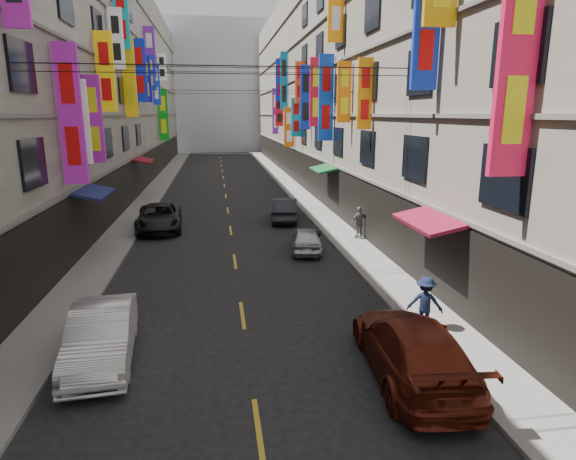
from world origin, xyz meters
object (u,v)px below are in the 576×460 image
object	(u,v)px
car_right_far	(284,210)
pedestrian_rnear	(425,303)
car_right_near	(412,348)
pedestrian_rfar	(359,223)
car_right_mid	(306,239)
scooter_far_right	(317,241)
car_left_far	(159,217)
car_left_mid	(102,335)

from	to	relation	value
car_right_far	pedestrian_rnear	distance (m)	16.27
car_right_near	pedestrian_rfar	bearing A→B (deg)	-96.90
car_right_near	pedestrian_rnear	world-z (taller)	pedestrian_rnear
car_right_near	car_right_mid	world-z (taller)	car_right_near
car_right_far	pedestrian_rnear	bearing A→B (deg)	105.05
scooter_far_right	car_right_far	world-z (taller)	car_right_far
car_right_mid	pedestrian_rfar	world-z (taller)	pedestrian_rfar
pedestrian_rnear	car_right_far	bearing A→B (deg)	-57.48
car_right_near	car_right_far	bearing A→B (deg)	-83.94
car_left_far	car_right_far	distance (m)	7.52
car_left_mid	car_right_far	bearing A→B (deg)	61.03
car_left_mid	car_right_far	size ratio (longest dim) A/B	1.04
pedestrian_rnear	car_right_near	bearing A→B (deg)	85.24
car_right_near	car_right_mid	xyz separation A→B (m)	(-0.51, 11.60, -0.17)
car_left_mid	pedestrian_rnear	world-z (taller)	pedestrian_rnear
car_left_far	car_right_mid	size ratio (longest dim) A/B	1.48
scooter_far_right	car_left_far	bearing A→B (deg)	-23.06
car_left_far	car_right_far	bearing A→B (deg)	6.78
car_right_far	car_left_far	bearing A→B (deg)	18.24
scooter_far_right	pedestrian_rnear	bearing A→B (deg)	109.01
car_left_far	pedestrian_rnear	size ratio (longest dim) A/B	3.23
car_right_near	car_right_mid	distance (m)	11.62
pedestrian_rnear	pedestrian_rfar	size ratio (longest dim) A/B	0.97
car_left_far	pedestrian_rfar	size ratio (longest dim) A/B	3.15
car_left_far	car_right_mid	distance (m)	9.36
scooter_far_right	car_right_near	size ratio (longest dim) A/B	0.34
scooter_far_right	car_left_mid	bearing A→B (deg)	62.00
car_right_far	car_right_near	bearing A→B (deg)	99.84
car_left_far	car_right_far	size ratio (longest dim) A/B	1.23
scooter_far_right	car_left_far	distance (m)	9.69
scooter_far_right	car_right_mid	world-z (taller)	car_right_mid
car_right_far	pedestrian_rnear	xyz separation A→B (m)	(2.00, -16.14, 0.23)
car_right_mid	car_right_far	bearing A→B (deg)	-79.76
scooter_far_right	car_right_near	world-z (taller)	car_right_near
car_left_far	scooter_far_right	bearing A→B (deg)	-37.33
car_left_mid	car_left_far	bearing A→B (deg)	85.22
car_left_far	pedestrian_rfar	xyz separation A→B (m)	(10.60, -3.95, 0.22)
scooter_far_right	pedestrian_rnear	size ratio (longest dim) A/B	1.10
scooter_far_right	pedestrian_rnear	world-z (taller)	pedestrian_rnear
car_left_mid	car_right_mid	xyz separation A→B (m)	(7.35, 9.62, -0.13)
car_right_near	pedestrian_rfar	size ratio (longest dim) A/B	3.18
scooter_far_right	car_right_mid	distance (m)	0.61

